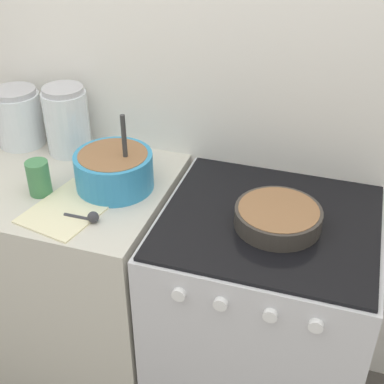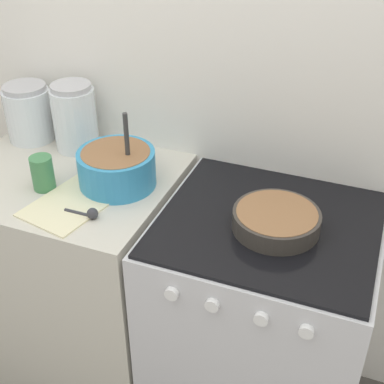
% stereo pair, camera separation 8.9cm
% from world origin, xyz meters
% --- Properties ---
extents(wall_back, '(4.55, 0.05, 2.40)m').
position_xyz_m(wall_back, '(0.00, 0.66, 1.20)').
color(wall_back, white).
rests_on(wall_back, ground_plane).
extents(countertop_cabinet, '(0.77, 0.63, 0.93)m').
position_xyz_m(countertop_cabinet, '(-0.39, 0.32, 0.46)').
color(countertop_cabinet, beige).
rests_on(countertop_cabinet, ground_plane).
extents(stove, '(0.69, 0.65, 0.93)m').
position_xyz_m(stove, '(0.36, 0.32, 0.46)').
color(stove, silver).
rests_on(stove, ground_plane).
extents(mixing_bowl, '(0.26, 0.26, 0.27)m').
position_xyz_m(mixing_bowl, '(-0.18, 0.34, 1.00)').
color(mixing_bowl, '#338CBF').
rests_on(mixing_bowl, countertop_cabinet).
extents(baking_pan, '(0.26, 0.26, 0.06)m').
position_xyz_m(baking_pan, '(0.39, 0.29, 0.96)').
color(baking_pan, '#38332D').
rests_on(baking_pan, stove).
extents(storage_jar_left, '(0.18, 0.18, 0.22)m').
position_xyz_m(storage_jar_left, '(-0.66, 0.52, 1.02)').
color(storage_jar_left, silver).
rests_on(storage_jar_left, countertop_cabinet).
extents(storage_jar_middle, '(0.16, 0.16, 0.26)m').
position_xyz_m(storage_jar_middle, '(-0.45, 0.52, 1.03)').
color(storage_jar_middle, silver).
rests_on(storage_jar_middle, countertop_cabinet).
extents(tin_can, '(0.07, 0.07, 0.12)m').
position_xyz_m(tin_can, '(-0.40, 0.23, 0.98)').
color(tin_can, '#3F7F4C').
rests_on(tin_can, countertop_cabinet).
extents(recipe_page, '(0.27, 0.33, 0.01)m').
position_xyz_m(recipe_page, '(-0.26, 0.17, 0.93)').
color(recipe_page, beige).
rests_on(recipe_page, countertop_cabinet).
extents(measuring_spoon, '(0.12, 0.04, 0.04)m').
position_xyz_m(measuring_spoon, '(-0.17, 0.13, 0.94)').
color(measuring_spoon, '#333338').
rests_on(measuring_spoon, countertop_cabinet).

